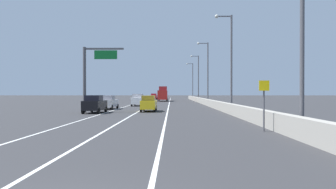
{
  "coord_description": "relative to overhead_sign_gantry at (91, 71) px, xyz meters",
  "views": [
    {
      "loc": [
        2.0,
        -4.7,
        2.3
      ],
      "look_at": [
        1.34,
        47.92,
        1.92
      ],
      "focal_mm": 31.07,
      "sensor_mm": 36.0,
      "label": 1
    }
  ],
  "objects": [
    {
      "name": "ground_plane",
      "position": [
        7.26,
        35.57,
        -4.73
      ],
      "size": [
        320.0,
        320.0,
        0.0
      ],
      "primitive_type": "plane",
      "color": "#2D2D30"
    },
    {
      "name": "lane_stripe_left",
      "position": [
        1.76,
        26.57,
        -4.73
      ],
      "size": [
        0.16,
        130.0,
        0.0
      ],
      "primitive_type": "cube",
      "color": "silver",
      "rests_on": "ground_plane"
    },
    {
      "name": "lane_stripe_center",
      "position": [
        5.26,
        26.57,
        -4.73
      ],
      "size": [
        0.16,
        130.0,
        0.0
      ],
      "primitive_type": "cube",
      "color": "silver",
      "rests_on": "ground_plane"
    },
    {
      "name": "lane_stripe_right",
      "position": [
        8.76,
        26.57,
        -4.73
      ],
      "size": [
        0.16,
        130.0,
        0.0
      ],
      "primitive_type": "cube",
      "color": "silver",
      "rests_on": "ground_plane"
    },
    {
      "name": "jersey_barrier_right",
      "position": [
        15.57,
        11.57,
        -4.18
      ],
      "size": [
        0.6,
        120.0,
        1.1
      ],
      "primitive_type": "cube",
      "color": "#9E998E",
      "rests_on": "ground_plane"
    },
    {
      "name": "overhead_sign_gantry",
      "position": [
        0.0,
        0.0,
        0.0
      ],
      "size": [
        4.68,
        0.36,
        7.5
      ],
      "color": "#47474C",
      "rests_on": "ground_plane"
    },
    {
      "name": "speed_advisory_sign",
      "position": [
        14.67,
        -16.05,
        -2.96
      ],
      "size": [
        0.6,
        0.11,
        3.0
      ],
      "color": "#4C4C51",
      "rests_on": "ground_plane"
    },
    {
      "name": "lamp_post_right_near",
      "position": [
        16.13,
        -17.23,
        1.91
      ],
      "size": [
        2.14,
        0.44,
        11.74
      ],
      "color": "#4C4C51",
      "rests_on": "ground_plane"
    },
    {
      "name": "lamp_post_right_second",
      "position": [
        16.27,
        2.14,
        1.91
      ],
      "size": [
        2.14,
        0.44,
        11.74
      ],
      "color": "#4C4C51",
      "rests_on": "ground_plane"
    },
    {
      "name": "lamp_post_right_third",
      "position": [
        15.83,
        21.5,
        1.91
      ],
      "size": [
        2.14,
        0.44,
        11.74
      ],
      "color": "#4C4C51",
      "rests_on": "ground_plane"
    },
    {
      "name": "lamp_post_right_fourth",
      "position": [
        15.84,
        40.86,
        1.91
      ],
      "size": [
        2.14,
        0.44,
        11.74
      ],
      "color": "#4C4C51",
      "rests_on": "ground_plane"
    },
    {
      "name": "lamp_post_right_fifth",
      "position": [
        15.79,
        60.22,
        1.91
      ],
      "size": [
        2.14,
        0.44,
        11.74
      ],
      "color": "#4C4C51",
      "rests_on": "ground_plane"
    },
    {
      "name": "car_silver_0",
      "position": [
        0.59,
        6.67,
        -3.78
      ],
      "size": [
        1.98,
        4.36,
        1.9
      ],
      "color": "#B7B7BC",
      "rests_on": "ground_plane"
    },
    {
      "name": "car_blue_1",
      "position": [
        6.67,
        65.03,
        -3.66
      ],
      "size": [
        2.01,
        4.42,
        2.15
      ],
      "color": "#1E389E",
      "rests_on": "ground_plane"
    },
    {
      "name": "car_yellow_2",
      "position": [
        6.49,
        1.83,
        -3.76
      ],
      "size": [
        1.78,
        4.28,
        1.94
      ],
      "color": "gold",
      "rests_on": "ground_plane"
    },
    {
      "name": "car_red_3",
      "position": [
        3.46,
        61.46,
        -3.76
      ],
      "size": [
        2.05,
        4.43,
        1.94
      ],
      "color": "red",
      "rests_on": "ground_plane"
    },
    {
      "name": "car_white_4",
      "position": [
        3.53,
        16.2,
        -3.7
      ],
      "size": [
        1.91,
        4.6,
        2.06
      ],
      "color": "white",
      "rests_on": "ground_plane"
    },
    {
      "name": "car_black_5",
      "position": [
        0.62,
        -0.7,
        -3.74
      ],
      "size": [
        1.97,
        4.14,
        1.99
      ],
      "color": "black",
      "rests_on": "ground_plane"
    },
    {
      "name": "box_truck",
      "position": [
        6.93,
        43.02,
        -2.95
      ],
      "size": [
        2.46,
        8.36,
        3.91
      ],
      "color": "#A51E19",
      "rests_on": "ground_plane"
    }
  ]
}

